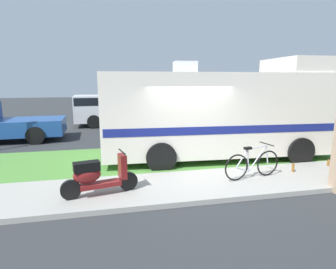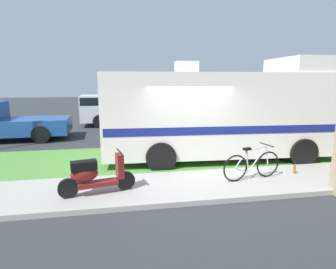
# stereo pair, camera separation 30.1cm
# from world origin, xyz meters

# --- Properties ---
(ground_plane) EXTENTS (80.00, 80.00, 0.00)m
(ground_plane) POSITION_xyz_m (0.00, 0.00, 0.00)
(ground_plane) COLOR #2D3033
(sidewalk) EXTENTS (24.00, 2.00, 0.12)m
(sidewalk) POSITION_xyz_m (0.00, -1.20, 0.06)
(sidewalk) COLOR #9E9B93
(sidewalk) RESTS_ON ground
(grass_strip) EXTENTS (24.00, 3.40, 0.08)m
(grass_strip) POSITION_xyz_m (0.00, 1.50, 0.04)
(grass_strip) COLOR #4C8438
(grass_strip) RESTS_ON ground
(motorhome_rv) EXTENTS (7.76, 2.93, 3.41)m
(motorhome_rv) POSITION_xyz_m (1.43, 1.26, 1.62)
(motorhome_rv) COLOR silver
(motorhome_rv) RESTS_ON ground
(scooter) EXTENTS (1.71, 0.63, 0.97)m
(scooter) POSITION_xyz_m (-2.60, -1.43, 0.58)
(scooter) COLOR black
(scooter) RESTS_ON ground
(bicycle) EXTENTS (1.69, 0.52, 0.90)m
(bicycle) POSITION_xyz_m (1.35, -1.15, 0.51)
(bicycle) COLOR black
(bicycle) RESTS_ON ground
(pickup_truck_far) EXTENTS (5.80, 2.33, 1.80)m
(pickup_truck_far) POSITION_xyz_m (-1.98, 9.48, 0.96)
(pickup_truck_far) COLOR silver
(pickup_truck_far) RESTS_ON ground
(bottle_green) EXTENTS (0.07, 0.07, 0.22)m
(bottle_green) POSITION_xyz_m (4.15, -0.66, 0.21)
(bottle_green) COLOR brown
(bottle_green) RESTS_ON ground
(bottle_spare) EXTENTS (0.07, 0.07, 0.29)m
(bottle_spare) POSITION_xyz_m (2.74, -0.95, 0.24)
(bottle_spare) COLOR brown
(bottle_spare) RESTS_ON ground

